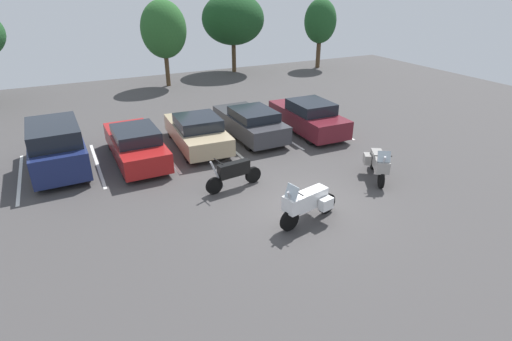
{
  "coord_description": "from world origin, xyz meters",
  "views": [
    {
      "loc": [
        -6.43,
        -9.75,
        6.72
      ],
      "look_at": [
        -0.86,
        1.59,
        0.75
      ],
      "focal_mm": 28.44,
      "sensor_mm": 36.0,
      "label": 1
    }
  ],
  "objects_px": {
    "car_red": "(136,144)",
    "motorcycle_second": "(234,173)",
    "motorcycle_touring": "(307,202)",
    "motorcycle_third": "(378,163)",
    "car_tan": "(197,132)",
    "car_navy": "(56,146)",
    "car_charcoal": "(250,122)",
    "car_maroon": "(308,117)"
  },
  "relations": [
    {
      "from": "car_red",
      "to": "motorcycle_second",
      "type": "bearing_deg",
      "value": -57.19
    },
    {
      "from": "motorcycle_touring",
      "to": "motorcycle_third",
      "type": "xyz_separation_m",
      "value": [
        3.97,
        1.37,
        -0.05
      ]
    },
    {
      "from": "car_tan",
      "to": "motorcycle_second",
      "type": "bearing_deg",
      "value": -91.96
    },
    {
      "from": "motorcycle_second",
      "to": "motorcycle_touring",
      "type": "bearing_deg",
      "value": -70.09
    },
    {
      "from": "car_navy",
      "to": "car_tan",
      "type": "height_order",
      "value": "car_navy"
    },
    {
      "from": "motorcycle_touring",
      "to": "car_tan",
      "type": "height_order",
      "value": "motorcycle_touring"
    },
    {
      "from": "motorcycle_third",
      "to": "car_charcoal",
      "type": "height_order",
      "value": "car_charcoal"
    },
    {
      "from": "car_navy",
      "to": "car_tan",
      "type": "distance_m",
      "value": 5.6
    },
    {
      "from": "car_tan",
      "to": "motorcycle_third",
      "type": "bearing_deg",
      "value": -50.8
    },
    {
      "from": "motorcycle_second",
      "to": "car_red",
      "type": "bearing_deg",
      "value": 122.81
    },
    {
      "from": "motorcycle_third",
      "to": "car_navy",
      "type": "xyz_separation_m",
      "value": [
        -10.5,
        6.11,
        0.31
      ]
    },
    {
      "from": "motorcycle_third",
      "to": "car_red",
      "type": "relative_size",
      "value": 0.4
    },
    {
      "from": "car_navy",
      "to": "car_tan",
      "type": "relative_size",
      "value": 0.98
    },
    {
      "from": "motorcycle_second",
      "to": "car_red",
      "type": "relative_size",
      "value": 0.46
    },
    {
      "from": "car_red",
      "to": "car_maroon",
      "type": "height_order",
      "value": "car_maroon"
    },
    {
      "from": "car_red",
      "to": "car_charcoal",
      "type": "height_order",
      "value": "car_red"
    },
    {
      "from": "car_charcoal",
      "to": "motorcycle_touring",
      "type": "bearing_deg",
      "value": -102.59
    },
    {
      "from": "motorcycle_third",
      "to": "car_red",
      "type": "bearing_deg",
      "value": 143.52
    },
    {
      "from": "motorcycle_second",
      "to": "car_tan",
      "type": "xyz_separation_m",
      "value": [
        0.15,
        4.37,
        0.1
      ]
    },
    {
      "from": "motorcycle_second",
      "to": "car_navy",
      "type": "relative_size",
      "value": 0.49
    },
    {
      "from": "motorcycle_second",
      "to": "car_maroon",
      "type": "xyz_separation_m",
      "value": [
        5.59,
        3.89,
        0.15
      ]
    },
    {
      "from": "motorcycle_second",
      "to": "car_navy",
      "type": "distance_m",
      "value": 7.04
    },
    {
      "from": "car_red",
      "to": "car_maroon",
      "type": "relative_size",
      "value": 1.02
    },
    {
      "from": "car_maroon",
      "to": "car_charcoal",
      "type": "bearing_deg",
      "value": 168.63
    },
    {
      "from": "car_charcoal",
      "to": "car_tan",
      "type": "bearing_deg",
      "value": -178.07
    },
    {
      "from": "car_tan",
      "to": "car_charcoal",
      "type": "height_order",
      "value": "car_tan"
    },
    {
      "from": "car_navy",
      "to": "car_maroon",
      "type": "relative_size",
      "value": 0.95
    },
    {
      "from": "car_tan",
      "to": "motorcycle_touring",
      "type": "bearing_deg",
      "value": -82.71
    },
    {
      "from": "motorcycle_second",
      "to": "motorcycle_third",
      "type": "xyz_separation_m",
      "value": [
        5.06,
        -1.65,
        0.05
      ]
    },
    {
      "from": "car_charcoal",
      "to": "motorcycle_third",
      "type": "bearing_deg",
      "value": -69.41
    },
    {
      "from": "motorcycle_third",
      "to": "car_charcoal",
      "type": "xyz_separation_m",
      "value": [
        -2.3,
        6.11,
        0.06
      ]
    },
    {
      "from": "motorcycle_touring",
      "to": "car_charcoal",
      "type": "relative_size",
      "value": 0.48
    },
    {
      "from": "motorcycle_second",
      "to": "car_navy",
      "type": "bearing_deg",
      "value": 140.64
    },
    {
      "from": "motorcycle_touring",
      "to": "car_tan",
      "type": "bearing_deg",
      "value": 97.29
    },
    {
      "from": "car_navy",
      "to": "car_charcoal",
      "type": "xyz_separation_m",
      "value": [
        8.21,
        -0.0,
        -0.25
      ]
    },
    {
      "from": "car_navy",
      "to": "car_maroon",
      "type": "xyz_separation_m",
      "value": [
        11.03,
        -0.57,
        -0.22
      ]
    },
    {
      "from": "motorcycle_third",
      "to": "car_maroon",
      "type": "distance_m",
      "value": 5.57
    },
    {
      "from": "motorcycle_second",
      "to": "motorcycle_third",
      "type": "distance_m",
      "value": 5.32
    },
    {
      "from": "car_navy",
      "to": "car_red",
      "type": "relative_size",
      "value": 0.94
    },
    {
      "from": "motorcycle_third",
      "to": "motorcycle_touring",
      "type": "bearing_deg",
      "value": -160.94
    },
    {
      "from": "motorcycle_third",
      "to": "car_charcoal",
      "type": "relative_size",
      "value": 0.42
    },
    {
      "from": "motorcycle_second",
      "to": "car_tan",
      "type": "relative_size",
      "value": 0.48
    }
  ]
}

